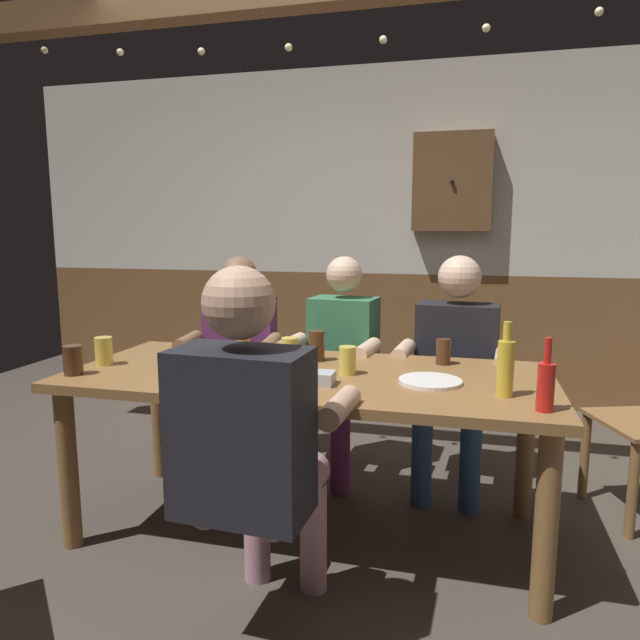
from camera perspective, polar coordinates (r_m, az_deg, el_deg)
ground_plane at (r=2.58m, az=-2.40°, el=-22.05°), size 7.05×7.05×0.00m
back_wall_upper at (r=4.56m, az=6.33°, el=14.41°), size 5.88×0.12×1.55m
back_wall_wainscot at (r=4.61m, az=6.06°, el=-1.48°), size 5.88×0.12×0.99m
dining_table at (r=2.49m, az=-1.25°, el=-7.22°), size 2.03×0.89×0.73m
person_0 at (r=3.29m, az=-8.25°, el=-3.07°), size 0.57×0.56×1.18m
person_1 at (r=3.12m, az=1.91°, el=-3.58°), size 0.52×0.56×1.19m
person_2 at (r=3.05m, az=13.26°, el=-3.86°), size 0.58×0.56×1.20m
person_3 at (r=1.86m, az=-6.84°, el=-11.49°), size 0.57×0.54×1.23m
condiment_caddy at (r=2.28m, az=-0.35°, el=-5.75°), size 0.14×0.10×0.05m
plate_0 at (r=2.80m, az=-9.40°, el=-3.42°), size 0.20×0.20×0.01m
plate_1 at (r=2.34m, az=10.87°, el=-5.99°), size 0.25×0.25×0.01m
bottle_0 at (r=2.07m, az=21.49°, el=-5.96°), size 0.06×0.06×0.25m
bottle_1 at (r=2.20m, az=17.92°, el=-4.38°), size 0.06×0.06×0.28m
pint_glass_0 at (r=2.65m, az=-3.06°, el=-2.96°), size 0.08×0.08×0.11m
pint_glass_1 at (r=2.56m, az=-7.67°, el=-3.15°), size 0.06×0.06×0.14m
pint_glass_2 at (r=2.42m, az=2.74°, el=-4.03°), size 0.07×0.07×0.12m
pint_glass_3 at (r=2.62m, az=-23.30°, el=-3.68°), size 0.08×0.08×0.12m
pint_glass_4 at (r=2.66m, az=-0.32°, el=-2.58°), size 0.07×0.07×0.14m
pint_glass_5 at (r=2.76m, az=-20.65°, el=-2.90°), size 0.08×0.08×0.13m
pint_glass_6 at (r=2.65m, az=12.14°, el=-3.09°), size 0.07×0.07×0.12m
wall_dart_cabinet at (r=4.37m, az=12.96°, el=13.19°), size 0.56×0.15×0.70m
string_lights at (r=3.02m, az=1.49°, el=26.75°), size 4.15×0.04×0.18m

